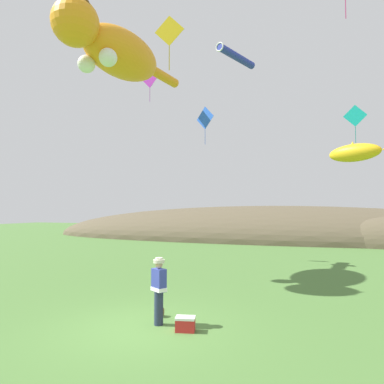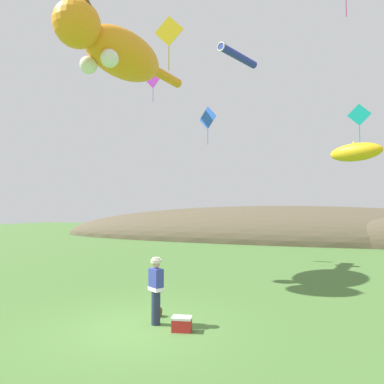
% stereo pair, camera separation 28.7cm
% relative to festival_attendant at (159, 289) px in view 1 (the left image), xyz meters
% --- Properties ---
extents(ground_plane, '(120.00, 120.00, 0.00)m').
position_rel_festival_attendant_xyz_m(ground_plane, '(-0.31, -0.39, -0.95)').
color(ground_plane, '#477033').
extents(distant_hill_ridge, '(54.12, 15.95, 7.04)m').
position_rel_festival_attendant_xyz_m(distant_hill_ridge, '(1.77, 28.64, -0.95)').
color(distant_hill_ridge, brown).
rests_on(distant_hill_ridge, ground).
extents(festival_attendant, '(0.49, 0.44, 1.77)m').
position_rel_festival_attendant_xyz_m(festival_attendant, '(0.00, 0.00, 0.00)').
color(festival_attendant, '#232D47').
rests_on(festival_attendant, ground).
extents(kite_spool, '(0.12, 0.26, 0.26)m').
position_rel_festival_attendant_xyz_m(kite_spool, '(-0.24, 0.65, -0.82)').
color(kite_spool, olive).
rests_on(kite_spool, ground).
extents(picnic_cooler, '(0.55, 0.42, 0.36)m').
position_rel_festival_attendant_xyz_m(picnic_cooler, '(0.84, -0.23, -0.77)').
color(picnic_cooler, red).
rests_on(picnic_cooler, ground).
extents(kite_giant_cat, '(3.38, 8.74, 2.68)m').
position_rel_festival_attendant_xyz_m(kite_giant_cat, '(-5.06, 5.60, 9.90)').
color(kite_giant_cat, orange).
extents(kite_fish_windsock, '(2.40, 1.70, 0.73)m').
position_rel_festival_attendant_xyz_m(kite_fish_windsock, '(5.62, 4.58, 4.13)').
color(kite_fish_windsock, gold).
extents(kite_tube_streamer, '(1.46, 2.74, 0.44)m').
position_rel_festival_attendant_xyz_m(kite_tube_streamer, '(0.58, 7.70, 9.62)').
color(kite_tube_streamer, '#2633A5').
extents(kite_diamond_violet, '(1.09, 0.24, 2.01)m').
position_rel_festival_attendant_xyz_m(kite_diamond_violet, '(-5.73, 11.02, 10.47)').
color(kite_diamond_violet, purple).
extents(kite_diamond_teal, '(1.22, 0.07, 2.12)m').
position_rel_festival_attendant_xyz_m(kite_diamond_teal, '(6.30, 11.96, 7.27)').
color(kite_diamond_teal, '#19BFBF').
extents(kite_diamond_gold, '(1.13, 0.10, 2.03)m').
position_rel_festival_attendant_xyz_m(kite_diamond_gold, '(-0.84, 2.65, 8.58)').
color(kite_diamond_gold, yellow).
extents(kite_diamond_blue, '(1.22, 0.62, 2.26)m').
position_rel_festival_attendant_xyz_m(kite_diamond_blue, '(-1.87, 10.49, 7.49)').
color(kite_diamond_blue, blue).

